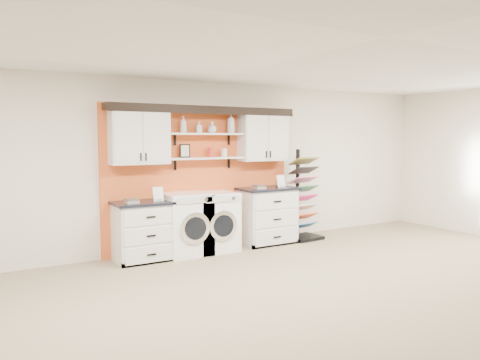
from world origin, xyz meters
TOP-DOWN VIEW (x-y plane):
  - floor at (0.00, 0.00)m, footprint 10.00×10.00m
  - ceiling at (0.00, 0.00)m, footprint 10.00×10.00m
  - wall_back at (0.00, 4.00)m, footprint 10.00×0.00m
  - accent_panel at (0.00, 3.96)m, footprint 3.40×0.07m
  - upper_cabinet_left at (-1.13, 3.79)m, footprint 0.90×0.35m
  - upper_cabinet_right at (1.13, 3.79)m, footprint 0.90×0.35m
  - shelf_lower at (0.00, 3.80)m, footprint 1.32×0.28m
  - shelf_upper at (0.00, 3.80)m, footprint 1.32×0.28m
  - crown_molding at (0.00, 3.81)m, footprint 3.30×0.41m
  - picture_frame at (-0.35, 3.85)m, footprint 0.18×0.02m
  - canister_red at (0.10, 3.80)m, footprint 0.11×0.11m
  - canister_cream at (0.35, 3.80)m, footprint 0.10×0.10m
  - base_cabinet_left at (-1.13, 3.64)m, footprint 0.92×0.66m
  - base_cabinet_right at (1.13, 3.64)m, footprint 1.02×0.66m
  - washer at (-0.43, 3.64)m, footprint 0.71×0.71m
  - dryer at (0.06, 3.64)m, footprint 0.70×0.71m
  - sample_rack at (1.90, 3.60)m, footprint 0.64×0.55m
  - soap_bottle_a at (-0.39, 3.80)m, footprint 0.14×0.14m
  - soap_bottle_b at (-0.12, 3.80)m, footprint 0.10×0.10m
  - soap_bottle_c at (0.12, 3.80)m, footprint 0.19×0.19m
  - soap_bottle_d at (0.48, 3.80)m, footprint 0.17×0.17m

SIDE VIEW (x-z plane):
  - floor at x=0.00m, z-range 0.00..0.00m
  - base_cabinet_left at x=-1.13m, z-range 0.00..0.91m
  - dryer at x=0.06m, z-range 0.00..0.97m
  - washer at x=-0.43m, z-range 0.00..0.99m
  - base_cabinet_right at x=1.13m, z-range 0.00..0.99m
  - sample_rack at x=1.90m, z-range -0.30..1.36m
  - accent_panel at x=0.00m, z-range 0.00..2.40m
  - wall_back at x=0.00m, z-range -3.60..6.40m
  - shelf_lower at x=0.00m, z-range 1.52..1.54m
  - canister_cream at x=0.35m, z-range 1.54..1.69m
  - canister_red at x=0.10m, z-range 1.54..1.71m
  - picture_frame at x=-0.35m, z-range 1.54..1.77m
  - upper_cabinet_left at x=-1.13m, z-range 1.46..2.30m
  - upper_cabinet_right at x=1.13m, z-range 1.46..2.30m
  - shelf_upper at x=0.00m, z-range 1.92..1.94m
  - soap_bottle_b at x=-0.12m, z-range 1.95..2.13m
  - soap_bottle_c at x=0.12m, z-range 1.95..2.13m
  - soap_bottle_a at x=-0.39m, z-range 1.95..2.21m
  - soap_bottle_d at x=0.48m, z-range 1.94..2.29m
  - crown_molding at x=0.00m, z-range 2.26..2.39m
  - ceiling at x=0.00m, z-range 2.80..2.80m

